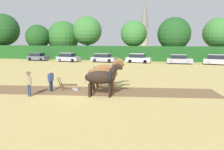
% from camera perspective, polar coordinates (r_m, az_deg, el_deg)
% --- Properties ---
extents(ground_plane, '(240.00, 240.00, 0.00)m').
position_cam_1_polar(ground_plane, '(15.63, -6.23, -5.07)').
color(ground_plane, tan).
extents(plowed_furrow_strip, '(24.29, 5.98, 0.01)m').
position_cam_1_polar(plowed_furrow_strip, '(17.32, -14.42, -3.89)').
color(plowed_furrow_strip, brown).
rests_on(plowed_furrow_strip, ground).
extents(hedgerow, '(76.87, 1.22, 2.71)m').
position_cam_1_polar(hedgerow, '(40.74, 5.25, 5.63)').
color(hedgerow, '#1E511E').
rests_on(hedgerow, ground).
extents(tree_far_left, '(6.89, 6.89, 9.47)m').
position_cam_1_polar(tree_far_left, '(54.19, -26.54, 10.52)').
color(tree_far_left, brown).
rests_on(tree_far_left, ground).
extents(tree_left, '(5.03, 5.03, 6.99)m').
position_cam_1_polar(tree_left, '(48.89, -18.80, 9.42)').
color(tree_left, brown).
rests_on(tree_left, ground).
extents(tree_center_left, '(6.83, 6.83, 7.85)m').
position_cam_1_polar(tree_center_left, '(49.25, -12.57, 9.64)').
color(tree_center_left, '#423323').
rests_on(tree_center_left, ground).
extents(tree_center, '(5.82, 5.82, 8.57)m').
position_cam_1_polar(tree_center, '(45.49, -6.45, 11.38)').
color(tree_center, '#423323').
rests_on(tree_center, ground).
extents(tree_center_right, '(5.01, 5.01, 7.53)m').
position_cam_1_polar(tree_center_right, '(42.68, 5.68, 10.69)').
color(tree_center_right, '#4C3823').
rests_on(tree_center_right, ground).
extents(tree_right, '(6.09, 6.09, 7.98)m').
position_cam_1_polar(tree_right, '(42.59, 15.90, 10.29)').
color(tree_right, brown).
rests_on(tree_right, ground).
extents(tree_far_right, '(5.69, 5.69, 7.96)m').
position_cam_1_polar(tree_far_right, '(46.19, 26.02, 9.83)').
color(tree_far_right, '#4C3823').
rests_on(tree_far_right, ground).
extents(church_spire, '(2.91, 2.91, 18.92)m').
position_cam_1_polar(church_spire, '(82.54, 8.47, 13.27)').
color(church_spire, gray).
rests_on(church_spire, ground).
extents(draft_horse_lead_left, '(2.75, 1.21, 2.32)m').
position_cam_1_polar(draft_horse_lead_left, '(14.80, -2.74, -0.60)').
color(draft_horse_lead_left, black).
rests_on(draft_horse_lead_left, ground).
extents(draft_horse_lead_right, '(2.85, 1.25, 2.37)m').
position_cam_1_polar(draft_horse_lead_right, '(16.22, -2.08, 0.42)').
color(draft_horse_lead_right, brown).
rests_on(draft_horse_lead_right, ground).
extents(draft_horse_trail_left, '(2.65, 1.15, 2.47)m').
position_cam_1_polar(draft_horse_trail_left, '(17.65, -1.50, 1.29)').
color(draft_horse_trail_left, brown).
rests_on(draft_horse_trail_left, ground).
extents(plow, '(1.63, 0.53, 1.13)m').
position_cam_1_polar(plow, '(16.92, -10.89, -2.98)').
color(plow, '#4C331E').
rests_on(plow, ground).
extents(farmer_at_plow, '(0.30, 0.63, 1.58)m').
position_cam_1_polar(farmer_at_plow, '(16.91, -15.71, -1.13)').
color(farmer_at_plow, '#28334C').
rests_on(farmer_at_plow, ground).
extents(farmer_beside_team, '(0.59, 0.41, 1.63)m').
position_cam_1_polar(farmer_beside_team, '(19.57, -1.08, 0.69)').
color(farmer_beside_team, '#38332D').
rests_on(farmer_beside_team, ground).
extents(farmer_onlooker_left, '(0.56, 0.45, 1.71)m').
position_cam_1_polar(farmer_onlooker_left, '(15.89, -20.92, -1.69)').
color(farmer_onlooker_left, '#28334C').
rests_on(farmer_onlooker_left, ground).
extents(parked_car_far_left, '(3.98, 2.08, 1.47)m').
position_cam_1_polar(parked_car_far_left, '(43.32, -18.85, 4.53)').
color(parked_car_far_left, '#565B66').
rests_on(parked_car_far_left, ground).
extents(parked_car_left, '(4.34, 2.29, 1.55)m').
position_cam_1_polar(parked_car_left, '(39.71, -11.42, 4.52)').
color(parked_car_left, '#9E9EA8').
rests_on(parked_car_left, ground).
extents(parked_car_center_left, '(4.51, 2.38, 1.50)m').
position_cam_1_polar(parked_car_center_left, '(38.07, -2.24, 4.47)').
color(parked_car_center_left, '#9E9EA8').
rests_on(parked_car_center_left, ground).
extents(parked_car_center, '(4.28, 2.19, 1.56)m').
position_cam_1_polar(parked_car_center, '(37.22, 6.85, 4.33)').
color(parked_car_center, silver).
rests_on(parked_car_center, ground).
extents(parked_car_center_right, '(4.01, 1.89, 1.52)m').
position_cam_1_polar(parked_car_center_right, '(36.96, 17.13, 3.94)').
color(parked_car_center_right, '#9E9EA8').
rests_on(parked_car_center_right, ground).
extents(parked_car_right, '(4.38, 2.56, 1.60)m').
position_cam_1_polar(parked_car_right, '(37.76, 25.79, 3.59)').
color(parked_car_right, '#A8A8B2').
rests_on(parked_car_right, ground).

